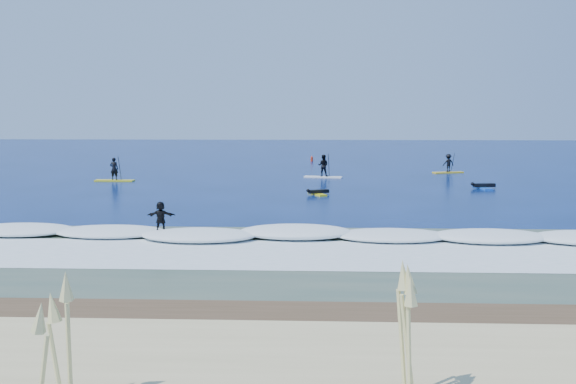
{
  "coord_description": "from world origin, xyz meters",
  "views": [
    {
      "loc": [
        1.77,
        -36.31,
        5.33
      ],
      "look_at": [
        0.24,
        0.66,
        0.6
      ],
      "focal_mm": 40.0,
      "sensor_mm": 36.0,
      "label": 1
    }
  ],
  "objects_px": {
    "sup_paddler_left": "(114,173)",
    "prone_paddler_near": "(318,193)",
    "sup_paddler_right": "(448,164)",
    "marker_buoy": "(312,159)",
    "sup_paddler_center": "(323,168)",
    "wave_surfer": "(161,219)",
    "prone_paddler_far": "(483,186)"
  },
  "relations": [
    {
      "from": "sup_paddler_left",
      "to": "prone_paddler_near",
      "type": "relative_size",
      "value": 1.52
    },
    {
      "from": "sup_paddler_right",
      "to": "marker_buoy",
      "type": "height_order",
      "value": "sup_paddler_right"
    },
    {
      "from": "sup_paddler_center",
      "to": "prone_paddler_near",
      "type": "distance_m",
      "value": 10.45
    },
    {
      "from": "sup_paddler_center",
      "to": "sup_paddler_left",
      "type": "bearing_deg",
      "value": -157.59
    },
    {
      "from": "marker_buoy",
      "to": "wave_surfer",
      "type": "bearing_deg",
      "value": -98.65
    },
    {
      "from": "sup_paddler_right",
      "to": "wave_surfer",
      "type": "bearing_deg",
      "value": -139.42
    },
    {
      "from": "prone_paddler_near",
      "to": "wave_surfer",
      "type": "relative_size",
      "value": 1.02
    },
    {
      "from": "prone_paddler_near",
      "to": "marker_buoy",
      "type": "distance_m",
      "value": 26.66
    },
    {
      "from": "wave_surfer",
      "to": "sup_paddler_left",
      "type": "bearing_deg",
      "value": 111.67
    },
    {
      "from": "sup_paddler_right",
      "to": "wave_surfer",
      "type": "height_order",
      "value": "sup_paddler_right"
    },
    {
      "from": "prone_paddler_near",
      "to": "prone_paddler_far",
      "type": "distance_m",
      "value": 11.96
    },
    {
      "from": "prone_paddler_near",
      "to": "prone_paddler_far",
      "type": "xyz_separation_m",
      "value": [
        11.35,
        3.76,
        0.02
      ]
    },
    {
      "from": "prone_paddler_far",
      "to": "wave_surfer",
      "type": "distance_m",
      "value": 25.29
    },
    {
      "from": "sup_paddler_right",
      "to": "prone_paddler_far",
      "type": "bearing_deg",
      "value": -106.71
    },
    {
      "from": "wave_surfer",
      "to": "marker_buoy",
      "type": "bearing_deg",
      "value": 80.82
    },
    {
      "from": "sup_paddler_center",
      "to": "sup_paddler_right",
      "type": "relative_size",
      "value": 1.13
    },
    {
      "from": "sup_paddler_right",
      "to": "prone_paddler_near",
      "type": "bearing_deg",
      "value": -144.85
    },
    {
      "from": "sup_paddler_left",
      "to": "sup_paddler_center",
      "type": "xyz_separation_m",
      "value": [
        15.81,
        3.21,
        0.14
      ]
    },
    {
      "from": "sup_paddler_right",
      "to": "marker_buoy",
      "type": "distance_m",
      "value": 16.76
    },
    {
      "from": "marker_buoy",
      "to": "sup_paddler_left",
      "type": "bearing_deg",
      "value": -127.33
    },
    {
      "from": "sup_paddler_right",
      "to": "prone_paddler_far",
      "type": "relative_size",
      "value": 1.24
    },
    {
      "from": "prone_paddler_near",
      "to": "wave_surfer",
      "type": "height_order",
      "value": "wave_surfer"
    },
    {
      "from": "prone_paddler_near",
      "to": "prone_paddler_far",
      "type": "height_order",
      "value": "prone_paddler_far"
    },
    {
      "from": "sup_paddler_right",
      "to": "wave_surfer",
      "type": "distance_m",
      "value": 33.76
    },
    {
      "from": "prone_paddler_near",
      "to": "prone_paddler_far",
      "type": "relative_size",
      "value": 0.88
    },
    {
      "from": "marker_buoy",
      "to": "sup_paddler_right",
      "type": "bearing_deg",
      "value": -45.72
    },
    {
      "from": "sup_paddler_center",
      "to": "prone_paddler_near",
      "type": "xyz_separation_m",
      "value": [
        -0.49,
        -10.42,
        -0.66
      ]
    },
    {
      "from": "wave_surfer",
      "to": "marker_buoy",
      "type": "xyz_separation_m",
      "value": [
        6.18,
        40.63,
        -0.51
      ]
    },
    {
      "from": "prone_paddler_far",
      "to": "marker_buoy",
      "type": "bearing_deg",
      "value": 18.51
    },
    {
      "from": "sup_paddler_center",
      "to": "wave_surfer",
      "type": "distance_m",
      "value": 25.42
    },
    {
      "from": "wave_surfer",
      "to": "sup_paddler_right",
      "type": "bearing_deg",
      "value": 57.49
    },
    {
      "from": "prone_paddler_far",
      "to": "sup_paddler_left",
      "type": "bearing_deg",
      "value": 73.79
    }
  ]
}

